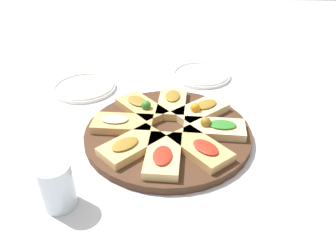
# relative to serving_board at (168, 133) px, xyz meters

# --- Properties ---
(ground_plane) EXTENTS (3.00, 3.00, 0.00)m
(ground_plane) POSITION_rel_serving_board_xyz_m (0.00, 0.00, -0.01)
(ground_plane) COLOR silver
(serving_board) EXTENTS (0.42, 0.42, 0.02)m
(serving_board) POSITION_rel_serving_board_xyz_m (0.00, 0.00, 0.00)
(serving_board) COLOR #422819
(serving_board) RESTS_ON ground_plane
(focaccia_slice_0) EXTENTS (0.08, 0.15, 0.03)m
(focaccia_slice_0) POSITION_rel_serving_board_xyz_m (-0.01, -0.12, 0.02)
(focaccia_slice_0) COLOR #DBB775
(focaccia_slice_0) RESTS_ON serving_board
(focaccia_slice_1) EXTENTS (0.16, 0.16, 0.03)m
(focaccia_slice_1) POSITION_rel_serving_board_xyz_m (0.08, -0.09, 0.02)
(focaccia_slice_1) COLOR tan
(focaccia_slice_1) RESTS_ON serving_board
(focaccia_slice_2) EXTENTS (0.16, 0.08, 0.04)m
(focaccia_slice_2) POSITION_rel_serving_board_xyz_m (0.11, -0.01, 0.02)
(focaccia_slice_2) COLOR #E5C689
(focaccia_slice_2) RESTS_ON serving_board
(focaccia_slice_3) EXTENTS (0.16, 0.16, 0.04)m
(focaccia_slice_3) POSITION_rel_serving_board_xyz_m (0.09, 0.08, 0.02)
(focaccia_slice_3) COLOR #E5C689
(focaccia_slice_3) RESTS_ON serving_board
(focaccia_slice_4) EXTENTS (0.08, 0.15, 0.03)m
(focaccia_slice_4) POSITION_rel_serving_board_xyz_m (0.01, 0.12, 0.02)
(focaccia_slice_4) COLOR #DBB775
(focaccia_slice_4) RESTS_ON serving_board
(focaccia_slice_5) EXTENTS (0.16, 0.16, 0.04)m
(focaccia_slice_5) POSITION_rel_serving_board_xyz_m (-0.08, 0.09, 0.02)
(focaccia_slice_5) COLOR tan
(focaccia_slice_5) RESTS_ON serving_board
(focaccia_slice_6) EXTENTS (0.15, 0.08, 0.03)m
(focaccia_slice_6) POSITION_rel_serving_board_xyz_m (-0.12, 0.01, 0.02)
(focaccia_slice_6) COLOR tan
(focaccia_slice_6) RESTS_ON serving_board
(focaccia_slice_7) EXTENTS (0.16, 0.16, 0.03)m
(focaccia_slice_7) POSITION_rel_serving_board_xyz_m (-0.08, -0.08, 0.02)
(focaccia_slice_7) COLOR tan
(focaccia_slice_7) RESTS_ON serving_board
(plate_left) EXTENTS (0.20, 0.20, 0.02)m
(plate_left) POSITION_rel_serving_board_xyz_m (-0.28, 0.25, -0.00)
(plate_left) COLOR white
(plate_left) RESTS_ON ground_plane
(plate_right) EXTENTS (0.20, 0.20, 0.02)m
(plate_right) POSITION_rel_serving_board_xyz_m (0.10, 0.36, -0.00)
(plate_right) COLOR white
(plate_right) RESTS_ON ground_plane
(water_glass) EXTENTS (0.07, 0.07, 0.10)m
(water_glass) POSITION_rel_serving_board_xyz_m (-0.20, -0.24, 0.04)
(water_glass) COLOR silver
(water_glass) RESTS_ON ground_plane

